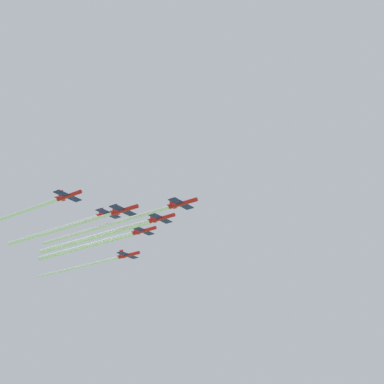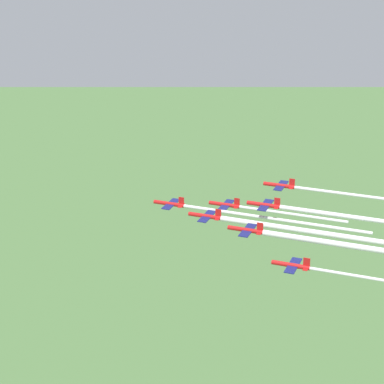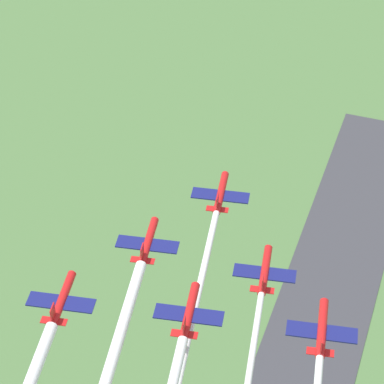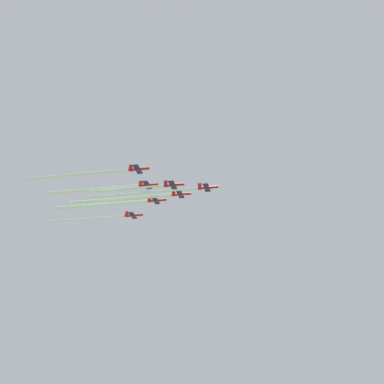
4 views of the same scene
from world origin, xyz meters
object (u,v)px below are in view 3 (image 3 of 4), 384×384
at_px(jet_3, 62,301).
at_px(jet_5, 322,330).
at_px(jet_0, 221,194).
at_px(jet_2, 265,272).
at_px(jet_1, 148,243).
at_px(jet_4, 189,313).

distance_m(jet_3, jet_5, 30.00).
relative_size(jet_0, jet_2, 1.00).
xyz_separation_m(jet_1, jet_4, (-14.22, 4.06, 2.01)).
bearing_deg(jet_4, jet_3, 180.00).
relative_size(jet_3, jet_5, 1.00).
relative_size(jet_1, jet_4, 1.00).
height_order(jet_0, jet_4, jet_4).
bearing_deg(jet_1, jet_0, 59.53).
bearing_deg(jet_2, jet_1, -180.00).
distance_m(jet_2, jet_5, 15.48).
relative_size(jet_1, jet_5, 1.00).
relative_size(jet_2, jet_5, 1.00).
xyz_separation_m(jet_4, jet_5, (-10.86, -10.34, -0.08)).
xyz_separation_m(jet_0, jet_2, (-14.22, 4.06, -1.22)).
height_order(jet_1, jet_3, jet_3).
bearing_deg(jet_0, jet_2, -59.53).
bearing_deg(jet_4, jet_5, 0.00).
height_order(jet_0, jet_5, jet_5).
relative_size(jet_1, jet_2, 1.00).
bearing_deg(jet_4, jet_1, 120.47).
relative_size(jet_2, jet_4, 1.00).
xyz_separation_m(jet_3, jet_5, (-21.73, -20.69, 0.54)).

